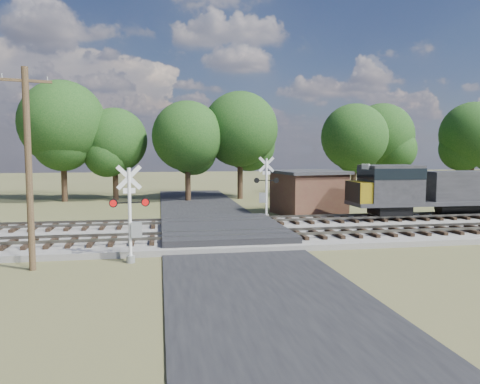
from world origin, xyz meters
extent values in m
plane|color=#4B4F2A|center=(0.00, 0.00, 0.00)|extent=(160.00, 160.00, 0.00)
cube|color=gray|center=(10.00, 0.50, 0.15)|extent=(140.00, 10.00, 0.30)
cube|color=black|center=(0.00, 0.00, 0.04)|extent=(7.00, 60.00, 0.08)
cube|color=#262628|center=(0.00, 0.50, 0.32)|extent=(7.00, 9.00, 0.62)
cube|color=black|center=(2.00, -2.00, 0.39)|extent=(44.00, 2.60, 0.18)
cube|color=#5A564D|center=(10.00, -2.72, 0.55)|extent=(140.00, 0.08, 0.15)
cube|color=#5A564D|center=(10.00, -1.28, 0.55)|extent=(140.00, 0.08, 0.15)
cube|color=black|center=(2.00, 3.00, 0.39)|extent=(44.00, 2.60, 0.18)
cube|color=#5A564D|center=(10.00, 2.28, 0.55)|extent=(140.00, 0.08, 0.15)
cube|color=#5A564D|center=(10.00, 3.72, 0.55)|extent=(140.00, 0.08, 0.15)
cylinder|color=silver|center=(-4.90, -5.39, 2.12)|extent=(0.15, 0.15, 4.24)
cylinder|color=gray|center=(-4.90, -5.39, 0.16)|extent=(0.38, 0.38, 0.32)
cube|color=silver|center=(-4.90, -5.39, 3.82)|extent=(1.11, 0.16, 1.11)
cube|color=silver|center=(-4.90, -5.39, 3.82)|extent=(1.11, 0.16, 1.11)
cube|color=silver|center=(-4.90, -5.39, 3.24)|extent=(0.53, 0.09, 0.23)
cube|color=black|center=(-4.90, -5.39, 2.71)|extent=(1.69, 0.25, 0.06)
cylinder|color=red|center=(-5.59, -5.47, 2.71)|extent=(0.39, 0.15, 0.38)
cylinder|color=red|center=(-4.22, -5.32, 2.71)|extent=(0.39, 0.15, 0.38)
cube|color=gray|center=(-4.64, -5.36, 1.49)|extent=(0.51, 0.37, 0.69)
cylinder|color=silver|center=(4.09, 6.63, 2.20)|extent=(0.15, 0.15, 4.40)
cylinder|color=gray|center=(4.09, 6.63, 0.17)|extent=(0.40, 0.40, 0.33)
cube|color=silver|center=(4.09, 6.63, 3.96)|extent=(1.15, 0.21, 1.15)
cube|color=silver|center=(4.09, 6.63, 3.96)|extent=(1.15, 0.21, 1.15)
cube|color=silver|center=(4.09, 6.63, 3.36)|extent=(0.55, 0.11, 0.24)
cube|color=black|center=(4.09, 6.63, 2.81)|extent=(1.75, 0.33, 0.07)
cylinder|color=red|center=(4.80, 6.52, 2.81)|extent=(0.41, 0.17, 0.40)
cylinder|color=red|center=(3.39, 6.73, 2.81)|extent=(0.41, 0.17, 0.40)
cube|color=gray|center=(3.82, 6.67, 1.54)|extent=(0.54, 0.40, 0.72)
cylinder|color=#3C291B|center=(-8.88, -6.01, 4.19)|extent=(0.28, 0.28, 8.38)
cube|color=#3C291B|center=(-8.88, -6.01, 7.82)|extent=(2.00, 0.67, 0.11)
cube|color=#48281E|center=(7.84, 8.34, 1.59)|extent=(5.30, 5.30, 3.19)
cube|color=#2C2C2E|center=(7.84, 8.34, 3.30)|extent=(5.83, 5.83, 0.23)
cylinder|color=black|center=(-12.66, 20.93, 2.91)|extent=(0.56, 0.56, 5.82)
sphere|color=black|center=(-12.66, 20.93, 7.56)|extent=(8.15, 8.15, 8.15)
cylinder|color=black|center=(-7.91, 21.70, 2.29)|extent=(0.56, 0.56, 4.58)
sphere|color=black|center=(-7.91, 21.70, 5.96)|extent=(6.42, 6.42, 6.42)
cylinder|color=black|center=(-0.83, 19.32, 2.44)|extent=(0.56, 0.56, 4.87)
sphere|color=black|center=(-0.83, 19.32, 6.34)|extent=(6.82, 6.82, 6.82)
cylinder|color=black|center=(4.57, 20.59, 2.73)|extent=(0.56, 0.56, 5.45)
sphere|color=black|center=(4.57, 20.59, 7.09)|extent=(7.64, 7.64, 7.64)
cylinder|color=black|center=(16.29, 19.23, 2.44)|extent=(0.56, 0.56, 4.87)
sphere|color=black|center=(16.29, 19.23, 6.34)|extent=(6.82, 6.82, 6.82)
cylinder|color=black|center=(20.80, 22.28, 2.53)|extent=(0.56, 0.56, 5.06)
sphere|color=black|center=(20.80, 22.28, 6.58)|extent=(7.09, 7.09, 7.09)
cylinder|color=black|center=(30.86, 20.58, 2.58)|extent=(0.56, 0.56, 5.15)
sphere|color=black|center=(30.86, 20.58, 6.70)|extent=(7.22, 7.22, 7.22)
camera|label=1|loc=(-3.59, -26.45, 5.05)|focal=35.00mm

